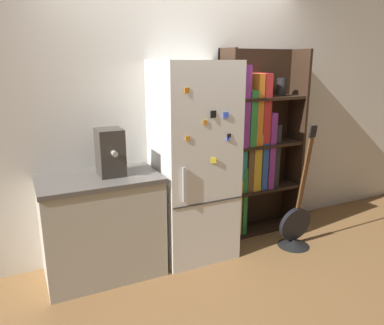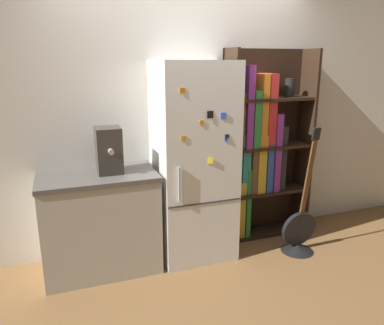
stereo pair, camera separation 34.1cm
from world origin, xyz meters
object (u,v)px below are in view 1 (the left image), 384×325
(guitar, at_px, (295,230))
(refrigerator, at_px, (194,162))
(bookshelf, at_px, (252,148))
(espresso_machine, at_px, (110,152))

(guitar, bearing_deg, refrigerator, 160.55)
(bookshelf, height_order, espresso_machine, bookshelf)
(guitar, bearing_deg, espresso_machine, 168.25)
(refrigerator, xyz_separation_m, bookshelf, (0.76, 0.17, 0.03))
(espresso_machine, height_order, guitar, espresso_machine)
(espresso_machine, bearing_deg, bookshelf, 5.65)
(bookshelf, bearing_deg, espresso_machine, -174.35)
(bookshelf, xyz_separation_m, espresso_machine, (-1.52, -0.15, 0.15))
(refrigerator, height_order, guitar, refrigerator)
(bookshelf, relative_size, espresso_machine, 4.94)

